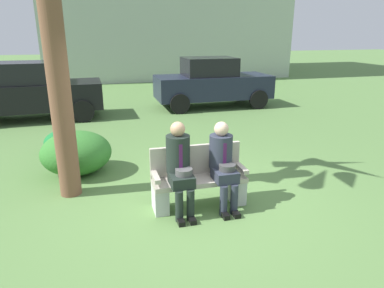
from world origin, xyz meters
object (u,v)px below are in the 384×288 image
(seated_man_right, at_px, (223,161))
(parked_car_far, at_px, (212,83))
(shrub_near_bench, at_px, (76,153))
(parked_car_near, at_px, (31,91))
(park_bench, at_px, (198,180))
(shrub_mid_lawn, at_px, (65,142))
(seated_man_left, at_px, (180,164))

(seated_man_right, height_order, parked_car_far, parked_car_far)
(shrub_near_bench, bearing_deg, seated_man_right, -41.72)
(seated_man_right, distance_m, parked_car_far, 7.26)
(parked_car_near, xyz_separation_m, parked_car_far, (5.68, 0.35, 0.00))
(park_bench, relative_size, shrub_near_bench, 1.09)
(shrub_near_bench, height_order, parked_car_far, parked_car_far)
(shrub_near_bench, height_order, shrub_mid_lawn, shrub_near_bench)
(park_bench, xyz_separation_m, shrub_near_bench, (-1.80, 1.77, -0.00))
(park_bench, distance_m, shrub_mid_lawn, 3.62)
(shrub_mid_lawn, distance_m, parked_car_far, 6.01)
(shrub_near_bench, xyz_separation_m, parked_car_far, (4.29, 5.03, 0.44))
(seated_man_left, distance_m, parked_car_near, 7.18)
(parked_car_near, distance_m, parked_car_far, 5.69)
(shrub_mid_lawn, distance_m, parked_car_near, 3.71)
(seated_man_left, xyz_separation_m, shrub_near_bench, (-1.49, 1.90, -0.34))
(seated_man_right, height_order, parked_car_near, parked_car_near)
(shrub_near_bench, bearing_deg, seated_man_left, -51.86)
(shrub_mid_lawn, bearing_deg, seated_man_left, -59.92)
(park_bench, xyz_separation_m, shrub_mid_lawn, (-2.09, 2.95, -0.13))
(seated_man_left, distance_m, parked_car_far, 7.47)
(shrub_mid_lawn, bearing_deg, parked_car_near, 107.37)
(parked_car_near, bearing_deg, seated_man_right, -61.86)
(seated_man_right, xyz_separation_m, shrub_mid_lawn, (-2.43, 3.08, -0.45))
(seated_man_left, xyz_separation_m, parked_car_far, (2.80, 6.93, 0.11))
(park_bench, distance_m, parked_car_near, 7.21)
(parked_car_near, relative_size, parked_car_far, 1.01)
(seated_man_right, bearing_deg, parked_car_far, 72.68)
(seated_man_left, height_order, seated_man_right, seated_man_left)
(park_bench, xyz_separation_m, parked_car_near, (-3.19, 6.46, 0.44))
(seated_man_left, height_order, parked_car_far, parked_car_far)
(park_bench, bearing_deg, parked_car_near, 116.27)
(parked_car_near, height_order, parked_car_far, same)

